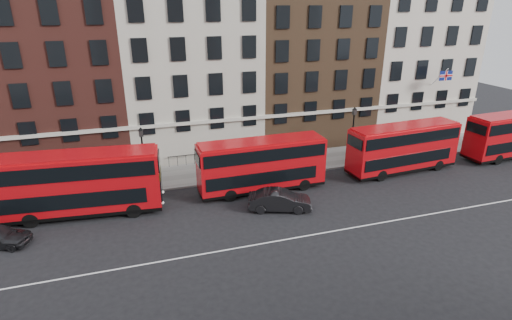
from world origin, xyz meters
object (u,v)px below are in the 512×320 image
object	(u,v)px
bus_c	(261,164)
car_front	(280,200)
bus_d	(403,147)
traffic_light	(442,132)
bus_b	(79,183)

from	to	relation	value
bus_c	car_front	bearing A→B (deg)	-86.45
bus_c	bus_d	xyz separation A→B (m)	(13.50, -0.00, 0.04)
traffic_light	bus_b	bearing A→B (deg)	-175.77
bus_d	car_front	distance (m)	13.79
bus_b	bus_c	xyz separation A→B (m)	(13.75, -0.00, -0.20)
traffic_light	bus_d	bearing A→B (deg)	-158.79
bus_b	bus_d	bearing A→B (deg)	5.38
bus_d	traffic_light	world-z (taller)	bus_d
car_front	traffic_light	xyz separation A→B (m)	(19.66, 6.11, 1.67)
bus_d	car_front	size ratio (longest dim) A/B	2.29
traffic_light	car_front	bearing A→B (deg)	-162.73
car_front	bus_b	bearing A→B (deg)	93.92
bus_c	traffic_light	world-z (taller)	bus_c
bus_b	bus_c	distance (m)	13.75
bus_d	traffic_light	bearing A→B (deg)	16.90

